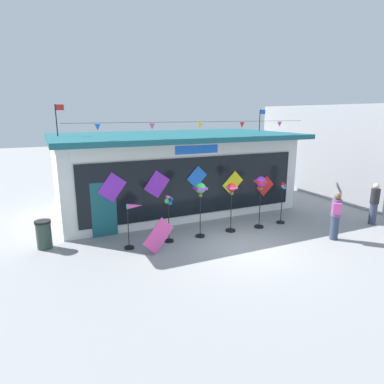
{
  "coord_description": "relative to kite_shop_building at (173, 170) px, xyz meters",
  "views": [
    {
      "loc": [
        -5.9,
        -8.63,
        4.37
      ],
      "look_at": [
        -0.95,
        2.09,
        1.55
      ],
      "focal_mm": 30.87,
      "sensor_mm": 36.0,
      "label": 1
    }
  ],
  "objects": [
    {
      "name": "wind_spinner_center_right",
      "position": [
        0.74,
        -4.08,
        -0.37
      ],
      "size": [
        0.38,
        0.38,
        1.87
      ],
      "color": "black",
      "rests_on": "ground_plane"
    },
    {
      "name": "wind_spinner_center_left",
      "position": [
        -0.57,
        -4.11,
        -0.14
      ],
      "size": [
        0.39,
        0.39,
        2.0
      ],
      "color": "black",
      "rests_on": "ground_plane"
    },
    {
      "name": "wind_spinner_far_left",
      "position": [
        -3.02,
        -4.09,
        -0.72
      ],
      "size": [
        0.67,
        0.32,
        1.53
      ],
      "color": "black",
      "rests_on": "ground_plane"
    },
    {
      "name": "wind_spinner_right",
      "position": [
        1.97,
        -4.18,
        -0.11
      ],
      "size": [
        0.4,
        0.4,
        2.04
      ],
      "color": "black",
      "rests_on": "ground_plane"
    },
    {
      "name": "trash_bin",
      "position": [
        -5.72,
        -2.88,
        -1.28
      ],
      "size": [
        0.52,
        0.52,
        0.96
      ],
      "color": "#2D4238",
      "rests_on": "ground_plane"
    },
    {
      "name": "kite_shop_building",
      "position": [
        0.0,
        0.0,
        0.0
      ],
      "size": [
        10.63,
        6.03,
        4.72
      ],
      "color": "silver",
      "rests_on": "ground_plane"
    },
    {
      "name": "wind_spinner_far_right",
      "position": [
        3.09,
        -4.14,
        -0.83
      ],
      "size": [
        0.33,
        0.33,
        1.73
      ],
      "color": "black",
      "rests_on": "ground_plane"
    },
    {
      "name": "person_near_camera",
      "position": [
        6.4,
        -5.74,
        -0.91
      ],
      "size": [
        0.34,
        0.34,
        1.68
      ],
      "rotation": [
        0.0,
        0.0,
        5.31
      ],
      "color": "#333D56",
      "rests_on": "ground_plane"
    },
    {
      "name": "person_mid_plaza",
      "position": [
        3.62,
        -6.34,
        -0.87
      ],
      "size": [
        0.46,
        0.46,
        1.68
      ],
      "rotation": [
        0.0,
        0.0,
        2.39
      ],
      "color": "#333D56",
      "rests_on": "ground_plane"
    },
    {
      "name": "neighbour_building",
      "position": [
        11.58,
        -0.81,
        0.63
      ],
      "size": [
        7.56,
        8.72,
        4.79
      ],
      "primitive_type": "cube",
      "color": "#99999E",
      "rests_on": "ground_plane"
    },
    {
      "name": "ground_plane",
      "position": [
        0.32,
        -5.62,
        -1.76
      ],
      "size": [
        80.0,
        80.0,
        0.0
      ],
      "primitive_type": "plane",
      "color": "gray"
    },
    {
      "name": "wind_spinner_left",
      "position": [
        -1.77,
        -4.12,
        -0.67
      ],
      "size": [
        0.37,
        0.32,
        1.7
      ],
      "color": "black",
      "rests_on": "ground_plane"
    },
    {
      "name": "display_kite_on_ground",
      "position": [
        -2.39,
        -4.79,
        -1.2
      ],
      "size": [
        1.13,
        0.25,
        1.13
      ],
      "primitive_type": "cube",
      "rotation": [
        -0.21,
        0.79,
        0.0
      ],
      "color": "#EA4CA3",
      "rests_on": "ground_plane"
    }
  ]
}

